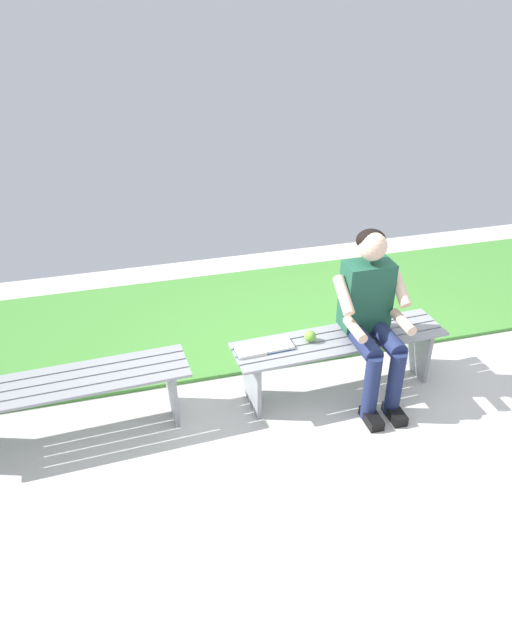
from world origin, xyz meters
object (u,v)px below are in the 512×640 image
(bench_far, at_px, (67,394))
(book_open, at_px, (264,348))
(bench_near, at_px, (339,351))
(apple, at_px, (310,336))
(person_seated, at_px, (372,313))

(bench_far, distance_m, book_open, 1.36)
(bench_near, height_order, apple, apple)
(bench_near, bearing_deg, person_seated, 150.75)
(person_seated, height_order, book_open, person_seated)
(bench_near, distance_m, bench_far, 1.93)
(bench_near, xyz_separation_m, book_open, (0.57, -0.01, 0.12))
(bench_far, height_order, person_seated, person_seated)
(person_seated, bearing_deg, bench_far, -2.72)
(bench_far, relative_size, book_open, 3.90)
(bench_near, bearing_deg, apple, -4.94)
(apple, height_order, book_open, apple)
(bench_far, relative_size, person_seated, 1.30)
(bench_far, relative_size, apple, 19.21)
(bench_near, height_order, person_seated, person_seated)
(bench_near, relative_size, bench_far, 0.98)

